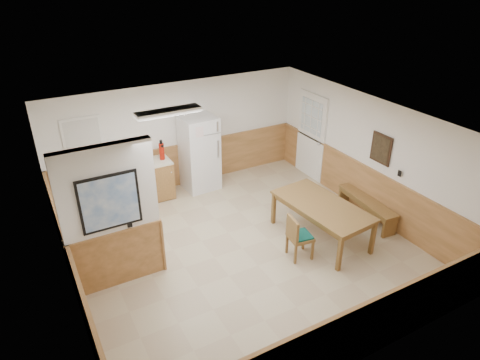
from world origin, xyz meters
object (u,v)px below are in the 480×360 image
fire_extinguisher (162,151)px  soap_bottle (82,172)px  dining_bench (367,204)px  dining_chair (296,235)px  refrigerator (199,153)px  dining_table (322,208)px

fire_extinguisher → soap_bottle: 1.72m
dining_bench → dining_chair: size_ratio=1.86×
refrigerator → dining_table: (1.18, -3.04, -0.22)m
dining_table → soap_bottle: bearing=135.5°
refrigerator → fire_extinguisher: size_ratio=3.85×
dining_chair → dining_bench: bearing=18.6°
refrigerator → soap_bottle: bearing=177.1°
refrigerator → dining_chair: 3.37m
refrigerator → soap_bottle: refrigerator is taller
dining_bench → dining_chair: (-2.08, -0.38, 0.15)m
refrigerator → dining_table: refrigerator is taller
refrigerator → dining_bench: size_ratio=1.11×
refrigerator → soap_bottle: size_ratio=7.87×
dining_chair → soap_bottle: bearing=140.1°
fire_extinguisher → soap_bottle: size_ratio=2.05×
dining_bench → soap_bottle: soap_bottle is taller
dining_bench → fire_extinguisher: 4.56m
dining_table → fire_extinguisher: bearing=118.0°
fire_extinguisher → soap_bottle: (-1.72, -0.05, -0.09)m
dining_chair → soap_bottle: (-3.00, 3.33, 0.52)m
refrigerator → dining_bench: bearing=-52.7°
dining_chair → refrigerator: bearing=105.0°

